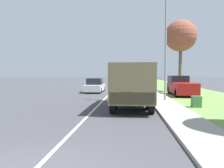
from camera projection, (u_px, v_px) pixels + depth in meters
The scene contains 11 objects.
ground_plane at pixel (119, 84), 44.06m from camera, with size 180.00×180.00×0.00m, color #424247.
lane_centre_stripe at pixel (119, 84), 44.06m from camera, with size 0.12×120.00×0.00m.
sidewalk_right at pixel (141, 84), 43.70m from camera, with size 1.80×120.00×0.12m.
grass_strip_right at pixel (164, 84), 43.35m from camera, with size 7.00×120.00×0.02m.
military_truck at pixel (131, 83), 13.44m from camera, with size 2.30×6.52×2.64m.
car_nearest_ahead at pixel (95, 86), 24.96m from camera, with size 1.86×4.82×1.59m.
car_second_ahead at pixel (126, 83), 33.52m from camera, with size 1.74×4.75×1.38m.
pickup_truck at pixel (181, 86), 21.28m from camera, with size 1.91×5.36×1.89m.
lamp_post at pixel (163, 37), 16.25m from camera, with size 1.69×0.24×7.99m.
tree_mid_right at pixel (181, 36), 24.85m from camera, with size 3.59×3.59×8.22m.
utility_box at pixel (196, 102), 13.50m from camera, with size 0.55×0.45×0.70m.
Camera 1 is at (2.05, -3.98, 2.10)m, focal length 35.00 mm.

